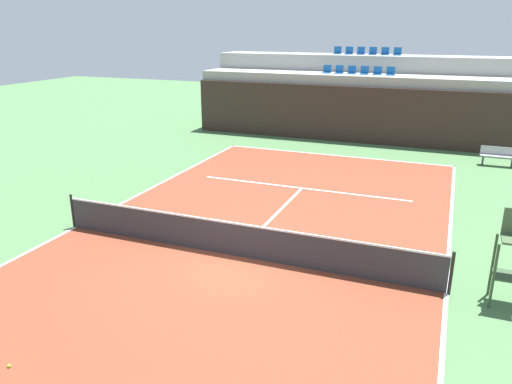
# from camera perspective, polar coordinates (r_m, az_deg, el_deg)

# --- Properties ---
(ground_plane) EXTENTS (80.00, 80.00, 0.00)m
(ground_plane) POSITION_cam_1_polar(r_m,az_deg,el_deg) (13.66, -2.46, -7.36)
(ground_plane) COLOR #477042
(court_surface) EXTENTS (11.00, 24.00, 0.01)m
(court_surface) POSITION_cam_1_polar(r_m,az_deg,el_deg) (13.65, -2.46, -7.34)
(court_surface) COLOR brown
(court_surface) RESTS_ON ground_plane
(baseline_far) EXTENTS (11.00, 0.10, 0.00)m
(baseline_far) POSITION_cam_1_polar(r_m,az_deg,el_deg) (24.42, 9.08, 4.20)
(baseline_far) COLOR white
(baseline_far) RESTS_ON court_surface
(sideline_left) EXTENTS (0.10, 24.00, 0.00)m
(sideline_left) POSITION_cam_1_polar(r_m,az_deg,el_deg) (16.48, -20.07, -3.81)
(sideline_left) COLOR white
(sideline_left) RESTS_ON court_surface
(sideline_right) EXTENTS (0.10, 24.00, 0.00)m
(sideline_right) POSITION_cam_1_polar(r_m,az_deg,el_deg) (12.67, 21.10, -10.82)
(sideline_right) COLOR white
(sideline_right) RESTS_ON court_surface
(service_line_far) EXTENTS (8.26, 0.10, 0.00)m
(service_line_far) POSITION_cam_1_polar(r_m,az_deg,el_deg) (19.25, 5.34, 0.45)
(service_line_far) COLOR white
(service_line_far) RESTS_ON court_surface
(centre_service_line) EXTENTS (0.10, 6.40, 0.00)m
(centre_service_line) POSITION_cam_1_polar(r_m,az_deg,el_deg) (16.38, 2.12, -2.77)
(centre_service_line) COLOR white
(centre_service_line) RESTS_ON court_surface
(back_wall) EXTENTS (17.84, 0.30, 2.98)m
(back_wall) POSITION_cam_1_polar(r_m,az_deg,el_deg) (27.28, 10.83, 8.77)
(back_wall) COLOR #33231E
(back_wall) RESTS_ON ground_plane
(stands_tier_lower) EXTENTS (17.84, 2.40, 3.49)m
(stands_tier_lower) POSITION_cam_1_polar(r_m,az_deg,el_deg) (28.55, 11.40, 9.69)
(stands_tier_lower) COLOR #9E9E99
(stands_tier_lower) RESTS_ON ground_plane
(stands_tier_upper) EXTENTS (17.84, 2.40, 4.41)m
(stands_tier_upper) POSITION_cam_1_polar(r_m,az_deg,el_deg) (30.83, 12.32, 11.12)
(stands_tier_upper) COLOR #9E9E99
(stands_tier_upper) RESTS_ON ground_plane
(seating_row_lower) EXTENTS (3.93, 0.44, 0.44)m
(seating_row_lower) POSITION_cam_1_polar(r_m,az_deg,el_deg) (28.43, 11.68, 13.44)
(seating_row_lower) COLOR #145193
(seating_row_lower) RESTS_ON stands_tier_lower
(seating_row_upper) EXTENTS (3.93, 0.44, 0.44)m
(seating_row_upper) POSITION_cam_1_polar(r_m,az_deg,el_deg) (30.73, 12.65, 15.44)
(seating_row_upper) COLOR #145193
(seating_row_upper) RESTS_ON stands_tier_upper
(tennis_net) EXTENTS (11.08, 0.08, 1.07)m
(tennis_net) POSITION_cam_1_polar(r_m,az_deg,el_deg) (13.44, -2.49, -5.41)
(tennis_net) COLOR black
(tennis_net) RESTS_ON court_surface
(player_bench) EXTENTS (1.50, 0.40, 0.85)m
(player_bench) POSITION_cam_1_polar(r_m,az_deg,el_deg) (24.73, 26.17, 3.88)
(player_bench) COLOR #99999E
(player_bench) RESTS_ON ground_plane
(tennis_ball_0) EXTENTS (0.07, 0.07, 0.07)m
(tennis_ball_0) POSITION_cam_1_polar(r_m,az_deg,el_deg) (10.64, -26.60, -17.50)
(tennis_ball_0) COLOR #CCE033
(tennis_ball_0) RESTS_ON court_surface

